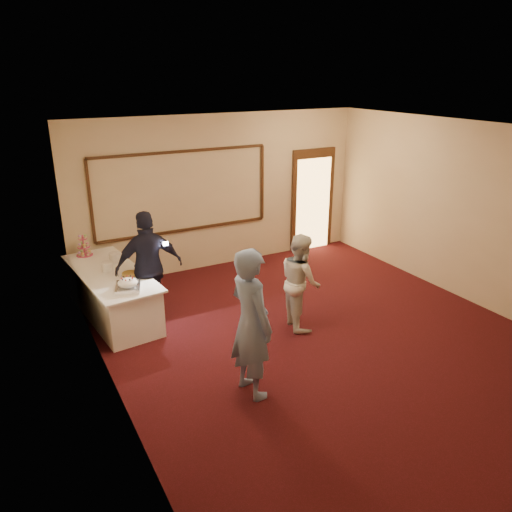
{
  "coord_description": "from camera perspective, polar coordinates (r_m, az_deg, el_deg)",
  "views": [
    {
      "loc": [
        -3.97,
        -5.28,
        3.75
      ],
      "look_at": [
        -0.66,
        0.83,
        1.15
      ],
      "focal_mm": 35.0,
      "sensor_mm": 36.0,
      "label": 1
    }
  ],
  "objects": [
    {
      "name": "tart",
      "position": [
        7.92,
        -14.23,
        -2.06
      ],
      "size": [
        0.27,
        0.27,
        0.06
      ],
      "color": "white",
      "rests_on": "buffet_table"
    },
    {
      "name": "plate_stack_a",
      "position": [
        8.18,
        -16.64,
        -1.17
      ],
      "size": [
        0.18,
        0.18,
        0.15
      ],
      "color": "white",
      "rests_on": "buffet_table"
    },
    {
      "name": "doorway",
      "position": [
        10.99,
        6.48,
        6.32
      ],
      "size": [
        1.05,
        0.07,
        2.2
      ],
      "color": "#361D10",
      "rests_on": "floor"
    },
    {
      "name": "woman",
      "position": [
        7.6,
        5.1,
        -2.87
      ],
      "size": [
        0.7,
        0.82,
        1.49
      ],
      "primitive_type": "imported",
      "rotation": [
        0.0,
        0.0,
        1.36
      ],
      "color": "beige",
      "rests_on": "floor"
    },
    {
      "name": "floor",
      "position": [
        7.59,
        7.52,
        -9.27
      ],
      "size": [
        7.0,
        7.0,
        0.0
      ],
      "primitive_type": "plane",
      "color": "black",
      "rests_on": "ground"
    },
    {
      "name": "man",
      "position": [
        5.93,
        -0.58,
        -7.71
      ],
      "size": [
        0.53,
        0.74,
        1.89
      ],
      "primitive_type": "imported",
      "rotation": [
        0.0,
        0.0,
        1.69
      ],
      "color": "#7693C8",
      "rests_on": "floor"
    },
    {
      "name": "guest",
      "position": [
        7.89,
        -12.11,
        -1.23
      ],
      "size": [
        1.07,
        0.52,
        1.78
      ],
      "primitive_type": "imported",
      "rotation": [
        0.0,
        0.0,
        3.06
      ],
      "color": "black",
      "rests_on": "floor"
    },
    {
      "name": "room_walls",
      "position": [
        6.83,
        8.3,
        5.66
      ],
      "size": [
        6.04,
        7.04,
        3.02
      ],
      "color": "beige",
      "rests_on": "floor"
    },
    {
      "name": "wall_molding",
      "position": [
        9.55,
        -8.32,
        7.28
      ],
      "size": [
        3.45,
        0.04,
        1.55
      ],
      "color": "#361D10",
      "rests_on": "room_walls"
    },
    {
      "name": "cupcake_stand",
      "position": [
        8.98,
        -19.08,
        0.93
      ],
      "size": [
        0.27,
        0.27,
        0.4
      ],
      "color": "#CD4474",
      "rests_on": "buffet_table"
    },
    {
      "name": "camera_flash",
      "position": [
        7.64,
        -10.29,
        1.41
      ],
      "size": [
        0.08,
        0.06,
        0.05
      ],
      "primitive_type": "cube",
      "rotation": [
        0.0,
        0.0,
        0.34
      ],
      "color": "white",
      "rests_on": "guest"
    },
    {
      "name": "pavlova_tray",
      "position": [
        7.44,
        -14.43,
        -3.16
      ],
      "size": [
        0.45,
        0.54,
        0.18
      ],
      "color": "#B8BBC0",
      "rests_on": "buffet_table"
    },
    {
      "name": "buffet_table",
      "position": [
        8.32,
        -16.11,
        -4.17
      ],
      "size": [
        1.15,
        2.43,
        0.77
      ],
      "color": "white",
      "rests_on": "floor"
    },
    {
      "name": "plate_stack_b",
      "position": [
        8.53,
        -15.81,
        -0.16
      ],
      "size": [
        0.2,
        0.2,
        0.16
      ],
      "color": "white",
      "rests_on": "buffet_table"
    }
  ]
}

